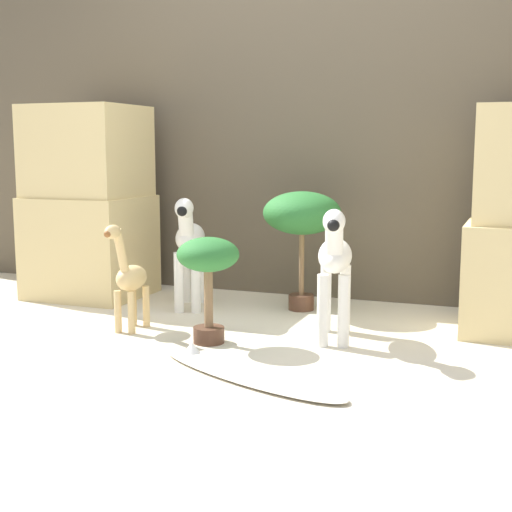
% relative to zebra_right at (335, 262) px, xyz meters
% --- Properties ---
extents(ground_plane, '(14.00, 14.00, 0.00)m').
position_rel_zebra_right_xyz_m(ground_plane, '(-0.40, -0.44, -0.38)').
color(ground_plane, beige).
extents(wall_back, '(6.40, 0.08, 2.20)m').
position_rel_zebra_right_xyz_m(wall_back, '(-0.40, 1.01, 0.72)').
color(wall_back, brown).
rests_on(wall_back, ground_plane).
extents(rock_pillar_left, '(0.66, 0.59, 1.17)m').
position_rel_zebra_right_xyz_m(rock_pillar_left, '(-1.69, 0.50, 0.19)').
color(rock_pillar_left, '#DBC184').
rests_on(rock_pillar_left, ground_plane).
extents(zebra_right, '(0.24, 0.53, 0.65)m').
position_rel_zebra_right_xyz_m(zebra_right, '(0.00, 0.00, 0.00)').
color(zebra_right, white).
rests_on(zebra_right, ground_plane).
extents(zebra_left, '(0.28, 0.53, 0.65)m').
position_rel_zebra_right_xyz_m(zebra_left, '(-0.95, 0.39, 0.00)').
color(zebra_left, white).
rests_on(zebra_left, ground_plane).
extents(giraffe_figurine, '(0.13, 0.34, 0.55)m').
position_rel_zebra_right_xyz_m(giraffe_figurine, '(-1.01, -0.18, -0.11)').
color(giraffe_figurine, tan).
rests_on(giraffe_figurine, ground_plane).
extents(potted_palm_front, '(0.44, 0.44, 0.68)m').
position_rel_zebra_right_xyz_m(potted_palm_front, '(-0.34, 0.59, 0.15)').
color(potted_palm_front, '#513323').
rests_on(potted_palm_front, ground_plane).
extents(potted_palm_back, '(0.29, 0.29, 0.51)m').
position_rel_zebra_right_xyz_m(potted_palm_back, '(-0.55, -0.24, -0.01)').
color(potted_palm_back, '#513323').
rests_on(potted_palm_back, ground_plane).
extents(surfboard, '(1.02, 0.64, 0.07)m').
position_rel_zebra_right_xyz_m(surfboard, '(-0.20, -0.63, -0.37)').
color(surfboard, silver).
rests_on(surfboard, ground_plane).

